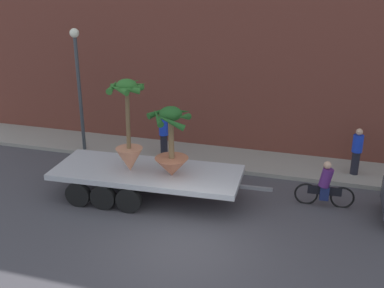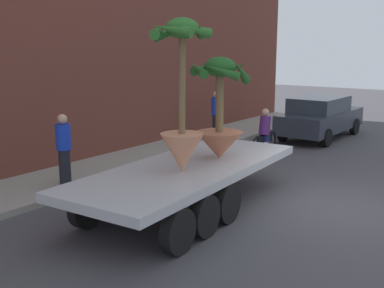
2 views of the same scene
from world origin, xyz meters
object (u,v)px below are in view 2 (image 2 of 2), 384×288
object	(u,v)px
parked_car	(320,116)
pedestrian_near_gate	(64,148)
potted_palm_rear	(219,117)
pedestrian_far_left	(216,113)
flatbed_trailer	(181,178)
cyclist	(265,135)
potted_palm_middle	(182,107)

from	to	relation	value
parked_car	pedestrian_near_gate	distance (m)	10.35
potted_palm_rear	pedestrian_far_left	xyz separation A→B (m)	(5.62, 3.72, -0.87)
pedestrian_near_gate	flatbed_trailer	bearing A→B (deg)	-84.00
cyclist	flatbed_trailer	bearing A→B (deg)	-169.48
potted_palm_rear	pedestrian_near_gate	bearing A→B (deg)	113.68
parked_car	pedestrian_far_left	world-z (taller)	pedestrian_far_left
potted_palm_middle	parked_car	bearing A→B (deg)	5.28
flatbed_trailer	potted_palm_middle	world-z (taller)	potted_palm_middle
flatbed_trailer	pedestrian_far_left	world-z (taller)	pedestrian_far_left
potted_palm_middle	parked_car	world-z (taller)	potted_palm_middle
cyclist	pedestrian_far_left	world-z (taller)	pedestrian_far_left
flatbed_trailer	potted_palm_middle	bearing A→B (deg)	-140.13
potted_palm_middle	parked_car	xyz separation A→B (m)	(9.90, 0.92, -1.46)
cyclist	pedestrian_near_gate	bearing A→B (deg)	160.27
potted_palm_rear	cyclist	size ratio (longest dim) A/B	1.21
potted_palm_rear	parked_car	size ratio (longest dim) A/B	0.49
parked_car	potted_palm_rear	bearing A→B (deg)	-174.00
potted_palm_middle	cyclist	xyz separation A→B (m)	(6.03, 1.26, -1.61)
flatbed_trailer	parked_car	bearing A→B (deg)	4.31
cyclist	pedestrian_far_left	size ratio (longest dim) A/B	1.08
pedestrian_far_left	pedestrian_near_gate	bearing A→B (deg)	-177.82
flatbed_trailer	pedestrian_near_gate	bearing A→B (deg)	96.00
potted_palm_rear	pedestrian_near_gate	size ratio (longest dim) A/B	1.31
flatbed_trailer	cyclist	size ratio (longest dim) A/B	3.85
flatbed_trailer	pedestrian_near_gate	xyz separation A→B (m)	(-0.34, 3.28, 0.28)
potted_palm_rear	cyclist	distance (m)	4.96
potted_palm_rear	pedestrian_far_left	distance (m)	6.80
flatbed_trailer	potted_palm_middle	distance (m)	1.54
cyclist	pedestrian_near_gate	xyz separation A→B (m)	(-6.15, 2.21, 0.37)
potted_palm_middle	pedestrian_far_left	distance (m)	8.04
potted_palm_middle	parked_car	distance (m)	10.05
flatbed_trailer	cyclist	xyz separation A→B (m)	(5.81, 1.08, -0.10)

